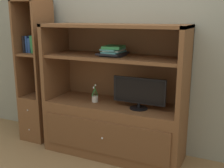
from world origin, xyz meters
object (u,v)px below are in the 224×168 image
at_px(bookshelf_tall, 38,93).
at_px(magazine_stack, 113,51).
at_px(potted_plant, 95,98).
at_px(media_console, 114,115).
at_px(tv_monitor, 139,92).
at_px(upright_book_row, 31,44).

bearing_deg(bookshelf_tall, magazine_stack, -0.37).
relative_size(potted_plant, bookshelf_tall, 0.12).
xyz_separation_m(media_console, bookshelf_tall, (-1.16, 0.00, 0.14)).
bearing_deg(potted_plant, bookshelf_tall, 176.35).
height_order(potted_plant, magazine_stack, magazine_stack).
height_order(media_console, tv_monitor, media_console).
height_order(media_console, magazine_stack, media_console).
relative_size(tv_monitor, bookshelf_tall, 0.33).
bearing_deg(upright_book_row, potted_plant, -2.84).
bearing_deg(tv_monitor, media_console, 167.64).
relative_size(tv_monitor, potted_plant, 2.77).
bearing_deg(media_console, upright_book_row, -179.69).
xyz_separation_m(tv_monitor, upright_book_row, (-1.55, 0.07, 0.47)).
bearing_deg(tv_monitor, upright_book_row, 177.47).
xyz_separation_m(media_console, tv_monitor, (0.34, -0.08, 0.35)).
distance_m(media_console, magazine_stack, 0.78).
xyz_separation_m(potted_plant, upright_book_row, (-0.98, 0.05, 0.61)).
xyz_separation_m(tv_monitor, potted_plant, (-0.57, 0.02, -0.14)).
relative_size(tv_monitor, upright_book_row, 2.68).
height_order(media_console, upright_book_row, media_console).
distance_m(tv_monitor, upright_book_row, 1.62).
xyz_separation_m(media_console, potted_plant, (-0.23, -0.06, 0.21)).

